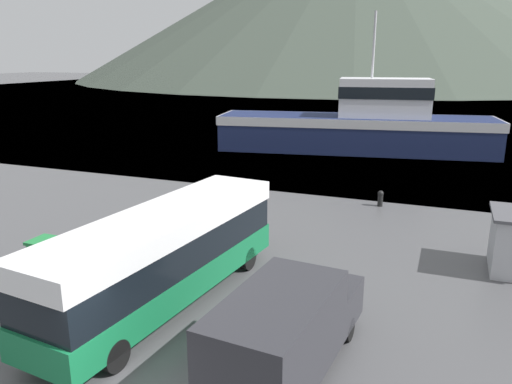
{
  "coord_description": "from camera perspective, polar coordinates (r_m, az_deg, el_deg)",
  "views": [
    {
      "loc": [
        6.6,
        -7.96,
        8.01
      ],
      "look_at": [
        -1.42,
        12.58,
        2.0
      ],
      "focal_mm": 35.0,
      "sensor_mm": 36.0,
      "label": 1
    }
  ],
  "objects": [
    {
      "name": "storage_bin",
      "position": [
        21.02,
        -22.42,
        -6.61
      ],
      "size": [
        1.51,
        1.1,
        1.18
      ],
      "color": "green",
      "rests_on": "ground"
    },
    {
      "name": "hill_backdrop",
      "position": [
        196.78,
        11.15,
        20.72
      ],
      "size": [
        196.61,
        196.61,
        55.42
      ],
      "primitive_type": "cone",
      "color": "#3D473D",
      "rests_on": "ground"
    },
    {
      "name": "tour_bus",
      "position": [
        16.73,
        -10.38,
        -6.82
      ],
      "size": [
        3.62,
        10.71,
        3.19
      ],
      "rotation": [
        0.0,
        0.0,
        -0.11
      ],
      "color": "#146B3D",
      "rests_on": "ground"
    },
    {
      "name": "mooring_bollard",
      "position": [
        28.32,
        14.03,
        -0.64
      ],
      "size": [
        0.33,
        0.33,
        0.89
      ],
      "color": "black",
      "rests_on": "ground"
    },
    {
      "name": "delivery_van",
      "position": [
        13.16,
        3.52,
        -15.35
      ],
      "size": [
        2.72,
        6.5,
        2.49
      ],
      "rotation": [
        0.0,
        0.0,
        -0.09
      ],
      "color": "#2D2D33",
      "rests_on": "ground"
    },
    {
      "name": "water_surface",
      "position": [
        148.36,
        19.13,
        11.33
      ],
      "size": [
        240.0,
        240.0,
        0.0
      ],
      "primitive_type": "plane",
      "color": "#3D5160",
      "rests_on": "ground"
    },
    {
      "name": "fishing_boat",
      "position": [
        44.37,
        11.84,
        7.59
      ],
      "size": [
        23.98,
        9.22,
        11.61
      ],
      "rotation": [
        0.0,
        0.0,
        1.74
      ],
      "color": "#19234C",
      "rests_on": "water_surface"
    }
  ]
}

